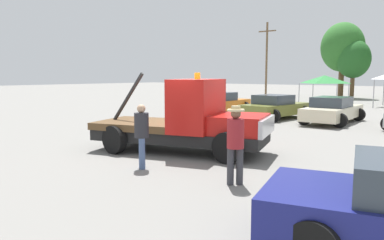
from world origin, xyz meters
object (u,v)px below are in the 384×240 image
at_px(parked_car_olive, 275,107).
at_px(tree_center, 353,59).
at_px(person_near_truck, 235,139).
at_px(tow_truck, 190,122).
at_px(parked_car_cream, 332,110).
at_px(person_at_hood, 142,132).
at_px(utility_pole, 267,57).
at_px(tree_right, 343,47).
at_px(parked_car_orange, 221,103).
at_px(canopy_tent_green, 325,79).

relative_size(parked_car_olive, tree_center, 0.76).
xyz_separation_m(person_near_truck, tree_center, (-6.91, 33.47, 2.99)).
bearing_deg(tow_truck, parked_car_olive, 84.31).
bearing_deg(parked_car_cream, person_at_hood, 175.36).
xyz_separation_m(person_at_hood, utility_pole, (-14.10, 33.84, 3.58)).
bearing_deg(person_near_truck, tree_center, 150.04).
distance_m(tow_truck, person_at_hood, 2.37).
bearing_deg(tree_right, parked_car_orange, -92.14).
relative_size(person_near_truck, parked_car_olive, 0.39).
height_order(tow_truck, person_near_truck, tow_truck).
height_order(tree_center, tree_right, tree_right).
xyz_separation_m(parked_car_olive, utility_pole, (-11.75, 21.45, 3.90)).
xyz_separation_m(person_at_hood, tree_right, (-5.58, 34.40, 4.33)).
relative_size(tow_truck, parked_car_olive, 1.29).
bearing_deg(utility_pole, tree_center, -0.57).
height_order(parked_car_orange, tree_right, tree_right).
relative_size(person_at_hood, canopy_tent_green, 0.53).
distance_m(person_at_hood, parked_car_olive, 12.61).
distance_m(person_near_truck, tree_center, 34.31).
height_order(tree_center, utility_pole, utility_pole).
xyz_separation_m(person_near_truck, person_at_hood, (-2.68, -0.27, -0.07)).
relative_size(person_at_hood, tree_center, 0.28).
relative_size(parked_car_orange, utility_pole, 0.53).
xyz_separation_m(person_at_hood, parked_car_olive, (-2.35, 12.39, -0.32)).
xyz_separation_m(person_near_truck, parked_car_cream, (-1.91, 12.25, -0.39)).
bearing_deg(tree_right, tree_center, -26.19).
relative_size(person_at_hood, parked_car_orange, 0.37).
height_order(parked_car_orange, utility_pole, utility_pole).
relative_size(tree_center, utility_pole, 0.70).
distance_m(parked_car_cream, tree_right, 23.25).
bearing_deg(parked_car_olive, tow_truck, -161.18).
distance_m(person_at_hood, parked_car_orange, 14.46).
distance_m(person_near_truck, utility_pole, 37.69).
bearing_deg(canopy_tent_green, person_near_truck, -74.79).
bearing_deg(person_at_hood, utility_pole, 62.57).
height_order(parked_car_orange, parked_car_cream, same).
height_order(tow_truck, canopy_tent_green, tow_truck).
distance_m(tow_truck, parked_car_olive, 10.25).
relative_size(canopy_tent_green, utility_pole, 0.37).
bearing_deg(parked_car_orange, parked_car_cream, -95.39).
bearing_deg(parked_car_olive, parked_car_orange, 89.05).
xyz_separation_m(parked_car_cream, canopy_tent_green, (-4.82, 12.48, 1.41)).
bearing_deg(canopy_tent_green, utility_pole, 138.69).
bearing_deg(utility_pole, tree_right, 3.78).
height_order(tow_truck, person_at_hood, tow_truck).
bearing_deg(tow_truck, parked_car_cream, 66.75).
bearing_deg(tree_center, utility_pole, 179.43).
bearing_deg(tree_center, tree_right, 153.81).
xyz_separation_m(parked_car_orange, parked_car_cream, (7.15, -0.45, 0.00)).
bearing_deg(tree_right, person_at_hood, -80.79).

